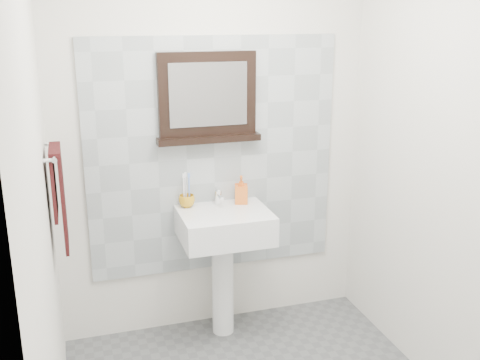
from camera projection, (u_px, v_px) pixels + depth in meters
name	position (u px, v px, depth m)	size (l,w,h in m)	color
back_wall	(213.00, 141.00, 3.54)	(2.00, 0.01, 2.50)	silver
front_wall	(417.00, 310.00, 1.52)	(2.00, 0.01, 2.50)	silver
left_wall	(41.00, 214.00, 2.25)	(0.01, 2.20, 2.50)	silver
right_wall	(461.00, 174.00, 2.81)	(0.01, 2.20, 2.50)	silver
splashback	(214.00, 157.00, 3.55)	(1.60, 0.02, 1.50)	#A3ACB0
pedestal_sink	(224.00, 239.00, 3.49)	(0.55, 0.44, 0.96)	white
toothbrush_cup	(187.00, 201.00, 3.50)	(0.10, 0.10, 0.08)	#C99017
toothbrushes	(186.00, 188.00, 3.48)	(0.05, 0.04, 0.21)	white
soap_dispenser	(241.00, 190.00, 3.56)	(0.08, 0.08, 0.18)	#DF411A
framed_mirror	(208.00, 100.00, 3.41)	(0.64, 0.11, 0.55)	black
towel_bar	(54.00, 151.00, 2.90)	(0.07, 0.40, 0.03)	silver
hand_towel	(59.00, 190.00, 2.96)	(0.06, 0.30, 0.55)	black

